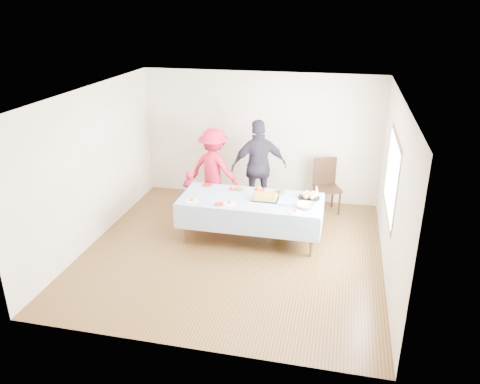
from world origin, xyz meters
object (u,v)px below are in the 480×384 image
object	(u,v)px
birthday_cake	(265,197)
adult_left	(214,169)
dining_chair	(326,182)
party_table	(251,201)

from	to	relation	value
birthday_cake	adult_left	world-z (taller)	adult_left
dining_chair	adult_left	world-z (taller)	adult_left
party_table	adult_left	bearing A→B (deg)	130.05
party_table	birthday_cake	size ratio (longest dim) A/B	5.51
dining_chair	birthday_cake	bearing A→B (deg)	-144.99
birthday_cake	adult_left	xyz separation A→B (m)	(-1.26, 1.16, 0.02)
dining_chair	adult_left	distance (m)	2.28
birthday_cake	adult_left	bearing A→B (deg)	137.15
birthday_cake	dining_chair	xyz separation A→B (m)	(0.98, 1.52, -0.21)
birthday_cake	dining_chair	world-z (taller)	dining_chair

